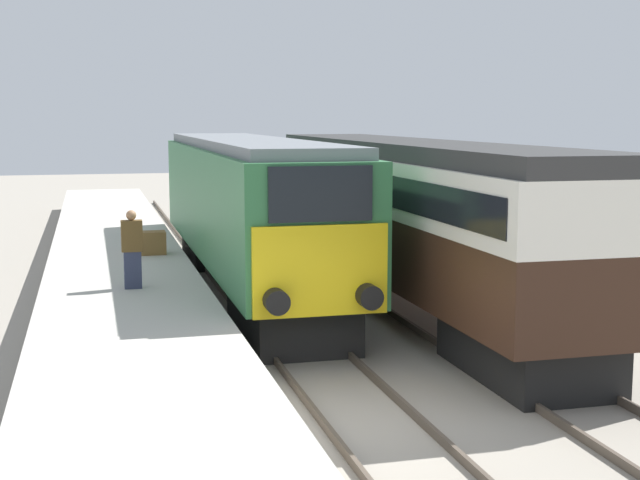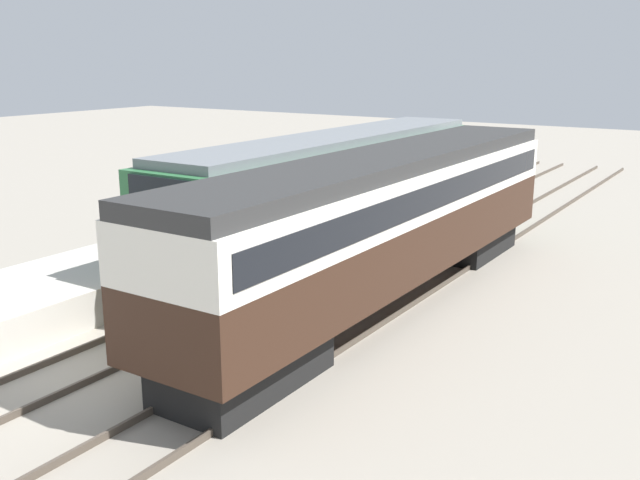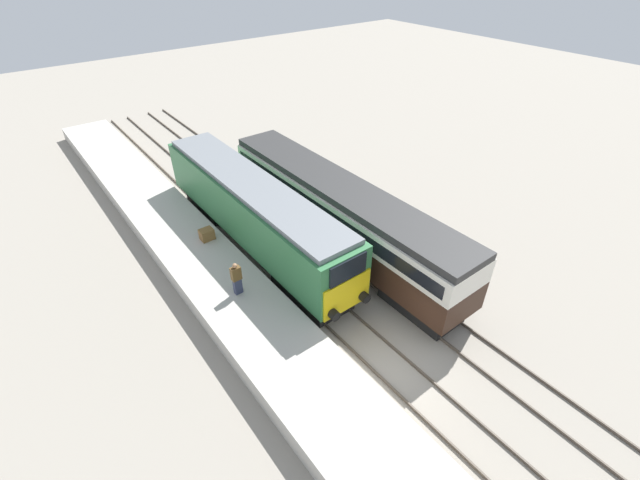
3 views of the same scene
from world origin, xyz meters
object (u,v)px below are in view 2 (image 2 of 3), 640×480
at_px(locomotive, 336,190).
at_px(person_on_platform, 180,214).
at_px(luggage_crate, 291,207).
at_px(passenger_carriage, 388,214).

distance_m(locomotive, person_on_platform, 4.90).
relative_size(person_on_platform, luggage_crate, 2.38).
bearing_deg(passenger_carriage, luggage_crate, 146.29).
height_order(locomotive, passenger_carriage, locomotive).
relative_size(locomotive, person_on_platform, 9.34).
distance_m(locomotive, luggage_crate, 2.76).
xyz_separation_m(locomotive, passenger_carriage, (3.40, -2.95, 0.16)).
xyz_separation_m(passenger_carriage, person_on_platform, (-6.52, -0.81, -0.63)).
distance_m(locomotive, passenger_carriage, 4.50).
height_order(person_on_platform, luggage_crate, person_on_platform).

